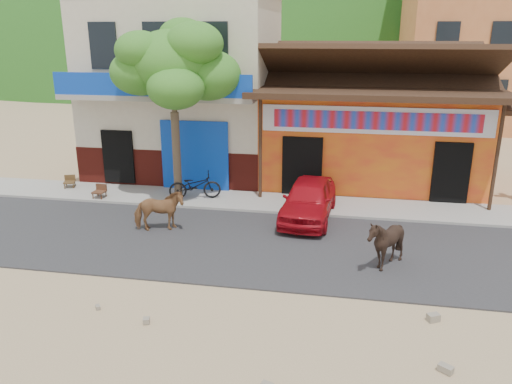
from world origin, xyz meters
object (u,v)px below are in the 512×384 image
cow_tan (159,211)px  cafe_chair_right (99,186)px  scooter (195,186)px  tree (174,112)px  red_car (309,199)px  cow_dark (386,243)px  cafe_chair_left (69,177)px

cow_tan → cafe_chair_right: (-3.09, 2.32, -0.11)m
cow_tan → scooter: size_ratio=0.82×
tree → red_car: size_ratio=1.63×
cow_dark → red_car: size_ratio=0.36×
cafe_chair_right → cafe_chair_left: bearing=154.0°
scooter → cafe_chair_left: (-5.00, 0.42, -0.06)m
cow_dark → cafe_chair_left: 12.06m
cafe_chair_right → cow_dark: bearing=-17.6°
scooter → cafe_chair_right: size_ratio=2.09×
scooter → cafe_chair_left: size_ratio=2.16×
cow_tan → scooter: cow_tan is taller
red_car → scooter: 4.14m
cow_tan → cafe_chair_right: 3.86m
cow_tan → cafe_chair_right: bearing=34.3°
cow_dark → cafe_chair_left: bearing=-124.8°
cow_dark → red_car: (-2.14, 3.15, -0.04)m
tree → red_car: tree is taller
cow_tan → cafe_chair_left: (-4.76, 3.26, -0.12)m
tree → cow_dark: size_ratio=4.48×
scooter → cafe_chair_right: 3.37m
cow_dark → scooter: (-6.15, 4.17, -0.12)m
scooter → tree: bearing=74.9°
cow_tan → cafe_chair_right: cow_tan is taller
cow_dark → cafe_chair_right: cow_dark is taller
tree → cow_tan: size_ratio=4.09×
cow_tan → scooter: bearing=-23.6°
tree → red_car: bearing=-12.2°
cafe_chair_left → cafe_chair_right: 1.92m
cow_dark → scooter: 7.43m
tree → cafe_chair_left: 5.12m
cafe_chair_left → red_car: bearing=-28.3°
scooter → cafe_chair_right: bearing=81.9°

